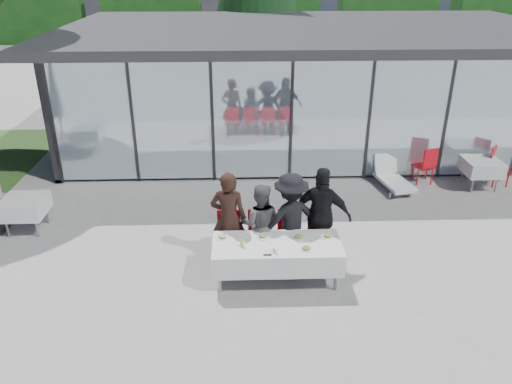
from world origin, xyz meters
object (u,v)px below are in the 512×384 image
at_px(spare_table_left, 24,207).
at_px(spare_chair_b, 426,164).
at_px(diner_a, 229,218).
at_px(spare_table_right, 482,167).
at_px(spare_chair_a, 496,164).
at_px(diner_chair_b, 260,233).
at_px(plate_a, 222,237).
at_px(diner_chair_a, 229,233).
at_px(plate_extra, 306,249).
at_px(diner_c, 290,218).
at_px(diner_d, 322,215).
at_px(plate_b, 263,236).
at_px(diner_b, 260,224).
at_px(plate_c, 299,237).
at_px(juice_bottle, 242,243).
at_px(folded_eyeglasses, 267,255).
at_px(lounger, 392,177).
at_px(plate_d, 327,236).
at_px(diner_chair_d, 320,232).
at_px(diner_chair_c, 289,232).
at_px(dining_table, 277,254).

xyz_separation_m(spare_table_left, spare_chair_b, (9.22, 2.10, -0.02)).
xyz_separation_m(diner_a, spare_table_right, (6.23, 3.15, -0.36)).
distance_m(spare_chair_a, spare_chair_b, 1.76).
distance_m(diner_a, diner_chair_b, 0.70).
relative_size(plate_a, spare_chair_b, 0.24).
distance_m(diner_chair_a, spare_chair_b, 5.96).
bearing_deg(plate_extra, spare_table_right, 39.54).
height_order(diner_a, diner_c, diner_a).
xyz_separation_m(diner_a, spare_chair_a, (6.70, 3.36, -0.37)).
xyz_separation_m(diner_d, spare_chair_a, (4.97, 3.36, -0.40)).
distance_m(plate_b, spare_table_right, 6.68).
xyz_separation_m(diner_d, spare_chair_b, (3.22, 3.43, -0.40)).
height_order(diner_chair_a, diner_b, diner_b).
bearing_deg(plate_c, diner_a, 158.35).
height_order(juice_bottle, spare_chair_b, spare_chair_b).
height_order(plate_b, plate_c, same).
relative_size(plate_c, juice_bottle, 1.63).
height_order(plate_a, plate_extra, same).
xyz_separation_m(diner_chair_b, spare_chair_a, (6.12, 3.27, 0.00)).
bearing_deg(diner_chair_a, plate_b, -41.41).
relative_size(folded_eyeglasses, lounger, 0.10).
bearing_deg(plate_d, spare_table_left, 163.36).
bearing_deg(plate_a, plate_extra, -17.23).
xyz_separation_m(diner_chair_d, lounger, (2.33, 3.21, -0.28)).
distance_m(plate_extra, spare_table_right, 6.35).
height_order(plate_d, spare_chair_a, spare_chair_a).
height_order(plate_d, spare_table_left, plate_d).
distance_m(diner_b, plate_b, 0.45).
bearing_deg(spare_table_left, diner_chair_d, -11.63).
bearing_deg(plate_d, diner_c, 142.26).
bearing_deg(diner_chair_c, plate_d, -42.73).
relative_size(diner_chair_b, spare_table_left, 1.13).
height_order(diner_d, spare_chair_b, diner_d).
bearing_deg(folded_eyeglasses, plate_a, 142.42).
xyz_separation_m(diner_a, diner_b, (0.58, 0.00, -0.12)).
xyz_separation_m(plate_extra, spare_table_right, (4.90, 4.04, -0.22)).
relative_size(dining_table, juice_bottle, 15.96).
height_order(spare_chair_a, spare_chair_b, same).
relative_size(diner_chair_a, plate_a, 4.22).
bearing_deg(lounger, spare_chair_a, 1.21).
bearing_deg(plate_d, diner_d, 94.51).
bearing_deg(spare_table_left, folded_eyeglasses, -25.56).
height_order(diner_chair_b, diner_chair_c, same).
bearing_deg(plate_c, diner_chair_d, 51.20).
distance_m(dining_table, plate_extra, 0.59).
height_order(diner_chair_c, spare_table_right, diner_chair_c).
distance_m(diner_a, diner_chair_a, 0.38).
bearing_deg(diner_b, diner_chair_d, -167.23).
bearing_deg(diner_chair_c, spare_chair_b, 41.30).
bearing_deg(folded_eyeglasses, diner_chair_a, 120.37).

